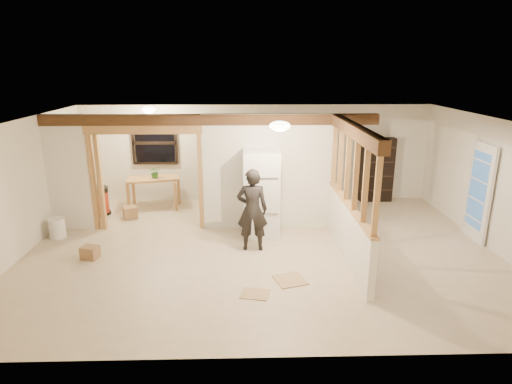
{
  "coord_description": "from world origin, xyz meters",
  "views": [
    {
      "loc": [
        -0.3,
        -7.72,
        3.47
      ],
      "look_at": [
        -0.08,
        0.4,
        1.05
      ],
      "focal_mm": 30.0,
      "sensor_mm": 36.0,
      "label": 1
    }
  ],
  "objects_px": {
    "woman": "(252,210)",
    "work_table": "(154,193)",
    "bookshelf": "(377,170)",
    "shop_vac": "(99,201)",
    "refrigerator": "(261,193)"
  },
  "relations": [
    {
      "from": "woman",
      "to": "work_table",
      "type": "distance_m",
      "value": 3.57
    },
    {
      "from": "woman",
      "to": "bookshelf",
      "type": "height_order",
      "value": "bookshelf"
    },
    {
      "from": "woman",
      "to": "work_table",
      "type": "xyz_separation_m",
      "value": [
        -2.41,
        2.6,
        -0.42
      ]
    },
    {
      "from": "work_table",
      "to": "shop_vac",
      "type": "distance_m",
      "value": 1.32
    },
    {
      "from": "work_table",
      "to": "woman",
      "type": "bearing_deg",
      "value": -59.14
    },
    {
      "from": "shop_vac",
      "to": "refrigerator",
      "type": "bearing_deg",
      "value": -19.2
    },
    {
      "from": "refrigerator",
      "to": "bookshelf",
      "type": "distance_m",
      "value": 3.84
    },
    {
      "from": "refrigerator",
      "to": "bookshelf",
      "type": "bearing_deg",
      "value": 36.03
    },
    {
      "from": "work_table",
      "to": "refrigerator",
      "type": "bearing_deg",
      "value": -46.73
    },
    {
      "from": "shop_vac",
      "to": "bookshelf",
      "type": "relative_size",
      "value": 0.41
    },
    {
      "from": "refrigerator",
      "to": "woman",
      "type": "height_order",
      "value": "refrigerator"
    },
    {
      "from": "shop_vac",
      "to": "work_table",
      "type": "bearing_deg",
      "value": 21.06
    },
    {
      "from": "woman",
      "to": "bookshelf",
      "type": "bearing_deg",
      "value": -136.26
    },
    {
      "from": "refrigerator",
      "to": "work_table",
      "type": "relative_size",
      "value": 1.44
    },
    {
      "from": "work_table",
      "to": "bookshelf",
      "type": "distance_m",
      "value": 5.76
    }
  ]
}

